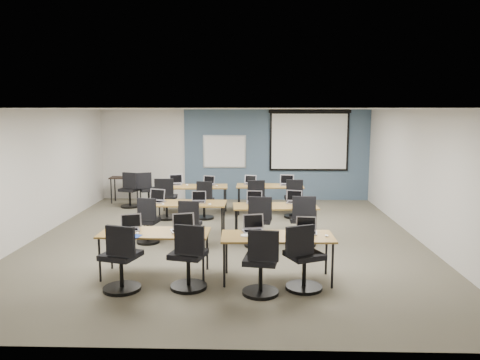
{
  "coord_description": "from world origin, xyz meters",
  "views": [
    {
      "loc": [
        0.58,
        -9.43,
        2.68
      ],
      "look_at": [
        0.28,
        0.4,
        1.2
      ],
      "focal_mm": 35.0,
      "sensor_mm": 36.0,
      "label": 1
    }
  ],
  "objects_px": {
    "projector_screen": "(309,137)",
    "utility_table": "(126,180)",
    "training_table_mid_right": "(275,208)",
    "training_table_mid_left": "(185,205)",
    "training_table_back_left": "(193,188)",
    "laptop_3": "(307,229)",
    "laptop_0": "(130,226)",
    "task_chair_6": "(259,226)",
    "training_table_front_left": "(155,235)",
    "task_chair_9": "(204,203)",
    "training_table_front_right": "(277,239)",
    "task_chair_8": "(166,202)",
    "laptop_10": "(251,182)",
    "task_chair_2": "(261,268)",
    "task_chair_1": "(189,262)",
    "spare_chair_a": "(148,193)",
    "task_chair_7": "(303,225)",
    "laptop_1": "(183,227)",
    "task_chair_5": "(189,229)",
    "training_table_back_right": "(270,187)",
    "laptop_9": "(209,183)",
    "whiteboard": "(225,152)",
    "task_chair_3": "(303,263)",
    "laptop_8": "(175,182)",
    "task_chair_0": "(121,263)",
    "laptop_4": "(157,199)",
    "spare_chair_b": "(130,193)",
    "laptop_5": "(198,200)",
    "laptop_7": "(295,200)",
    "task_chair_10": "(257,203)",
    "task_chair_4": "(148,225)",
    "laptop_6": "(254,200)",
    "laptop_2": "(253,227)",
    "task_chair_11": "(294,202)"
  },
  "relations": [
    {
      "from": "training_table_front_left",
      "to": "spare_chair_b",
      "type": "xyz_separation_m",
      "value": [
        -1.83,
        5.32,
        -0.27
      ]
    },
    {
      "from": "projector_screen",
      "to": "utility_table",
      "type": "xyz_separation_m",
      "value": [
        -5.36,
        -0.5,
        -1.24
      ]
    },
    {
      "from": "laptop_4",
      "to": "spare_chair_b",
      "type": "relative_size",
      "value": 0.35
    },
    {
      "from": "task_chair_2",
      "to": "laptop_3",
      "type": "distance_m",
      "value": 1.16
    },
    {
      "from": "task_chair_4",
      "to": "task_chair_6",
      "type": "height_order",
      "value": "task_chair_6"
    },
    {
      "from": "training_table_front_left",
      "to": "task_chair_0",
      "type": "height_order",
      "value": "task_chair_0"
    },
    {
      "from": "task_chair_8",
      "to": "task_chair_7",
      "type": "bearing_deg",
      "value": -37.67
    },
    {
      "from": "laptop_7",
      "to": "task_chair_7",
      "type": "relative_size",
      "value": 0.32
    },
    {
      "from": "training_table_mid_right",
      "to": "training_table_back_left",
      "type": "height_order",
      "value": "same"
    },
    {
      "from": "task_chair_8",
      "to": "laptop_10",
      "type": "relative_size",
      "value": 3.29
    },
    {
      "from": "whiteboard",
      "to": "laptop_4",
      "type": "distance_m",
      "value": 4.31
    },
    {
      "from": "laptop_0",
      "to": "task_chair_6",
      "type": "height_order",
      "value": "task_chair_6"
    },
    {
      "from": "laptop_8",
      "to": "laptop_6",
      "type": "bearing_deg",
      "value": -65.88
    },
    {
      "from": "training_table_back_left",
      "to": "task_chair_1",
      "type": "height_order",
      "value": "task_chair_1"
    },
    {
      "from": "laptop_7",
      "to": "training_table_back_right",
      "type": "bearing_deg",
      "value": 113.65
    },
    {
      "from": "laptop_0",
      "to": "laptop_1",
      "type": "relative_size",
      "value": 0.92
    },
    {
      "from": "whiteboard",
      "to": "task_chair_3",
      "type": "height_order",
      "value": "whiteboard"
    },
    {
      "from": "laptop_10",
      "to": "spare_chair_b",
      "type": "relative_size",
      "value": 0.32
    },
    {
      "from": "training_table_back_left",
      "to": "task_chair_2",
      "type": "xyz_separation_m",
      "value": [
        1.69,
        -5.38,
        -0.26
      ]
    },
    {
      "from": "whiteboard",
      "to": "utility_table",
      "type": "height_order",
      "value": "whiteboard"
    },
    {
      "from": "training_table_front_left",
      "to": "laptop_10",
      "type": "xyz_separation_m",
      "value": [
        1.51,
        4.9,
        0.11
      ]
    },
    {
      "from": "task_chair_6",
      "to": "task_chair_8",
      "type": "distance_m",
      "value": 3.23
    },
    {
      "from": "task_chair_3",
      "to": "laptop_8",
      "type": "xyz_separation_m",
      "value": [
        -2.81,
        5.38,
        0.37
      ]
    },
    {
      "from": "laptop_0",
      "to": "training_table_mid_left",
      "type": "bearing_deg",
      "value": 56.44
    },
    {
      "from": "task_chair_0",
      "to": "task_chair_11",
      "type": "height_order",
      "value": "task_chair_0"
    },
    {
      "from": "training_table_front_right",
      "to": "laptop_0",
      "type": "xyz_separation_m",
      "value": [
        -2.4,
        0.27,
        0.11
      ]
    },
    {
      "from": "training_table_mid_right",
      "to": "training_table_mid_left",
      "type": "bearing_deg",
      "value": 168.92
    },
    {
      "from": "training_table_back_left",
      "to": "laptop_3",
      "type": "xyz_separation_m",
      "value": [
        2.42,
        -4.57,
        0.11
      ]
    },
    {
      "from": "task_chair_3",
      "to": "laptop_0",
      "type": "bearing_deg",
      "value": 141.86
    },
    {
      "from": "task_chair_1",
      "to": "laptop_10",
      "type": "xyz_separation_m",
      "value": [
        0.88,
        5.49,
        0.36
      ]
    },
    {
      "from": "training_table_back_right",
      "to": "laptop_1",
      "type": "relative_size",
      "value": 4.83
    },
    {
      "from": "whiteboard",
      "to": "laptop_0",
      "type": "relative_size",
      "value": 3.85
    },
    {
      "from": "laptop_0",
      "to": "laptop_6",
      "type": "height_order",
      "value": "same"
    },
    {
      "from": "task_chair_0",
      "to": "task_chair_2",
      "type": "relative_size",
      "value": 1.02
    },
    {
      "from": "laptop_2",
      "to": "spare_chair_a",
      "type": "height_order",
      "value": "laptop_2"
    },
    {
      "from": "laptop_0",
      "to": "laptop_10",
      "type": "height_order",
      "value": "laptop_0"
    },
    {
      "from": "training_table_back_left",
      "to": "spare_chair_a",
      "type": "height_order",
      "value": "spare_chair_a"
    },
    {
      "from": "training_table_back_left",
      "to": "training_table_back_right",
      "type": "xyz_separation_m",
      "value": [
        1.99,
        0.17,
        -0.0
      ]
    },
    {
      "from": "task_chair_8",
      "to": "laptop_9",
      "type": "xyz_separation_m",
      "value": [
        0.98,
        0.81,
        0.36
      ]
    },
    {
      "from": "task_chair_0",
      "to": "task_chair_3",
      "type": "relative_size",
      "value": 1.01
    },
    {
      "from": "laptop_1",
      "to": "task_chair_6",
      "type": "relative_size",
      "value": 0.35
    },
    {
      "from": "whiteboard",
      "to": "task_chair_1",
      "type": "relative_size",
      "value": 1.24
    },
    {
      "from": "training_table_front_left",
      "to": "laptop_5",
      "type": "relative_size",
      "value": 5.74
    },
    {
      "from": "laptop_1",
      "to": "task_chair_6",
      "type": "distance_m",
      "value": 2.04
    },
    {
      "from": "training_table_front_left",
      "to": "task_chair_9",
      "type": "xyz_separation_m",
      "value": [
        0.37,
        4.0,
        -0.29
      ]
    },
    {
      "from": "laptop_1",
      "to": "task_chair_5",
      "type": "relative_size",
      "value": 0.37
    },
    {
      "from": "projector_screen",
      "to": "training_table_back_left",
      "type": "relative_size",
      "value": 1.35
    },
    {
      "from": "laptop_8",
      "to": "projector_screen",
      "type": "bearing_deg",
      "value": 8.2
    },
    {
      "from": "laptop_7",
      "to": "task_chair_10",
      "type": "bearing_deg",
      "value": 129.54
    },
    {
      "from": "laptop_4",
      "to": "laptop_8",
      "type": "distance_m",
      "value": 2.33
    }
  ]
}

